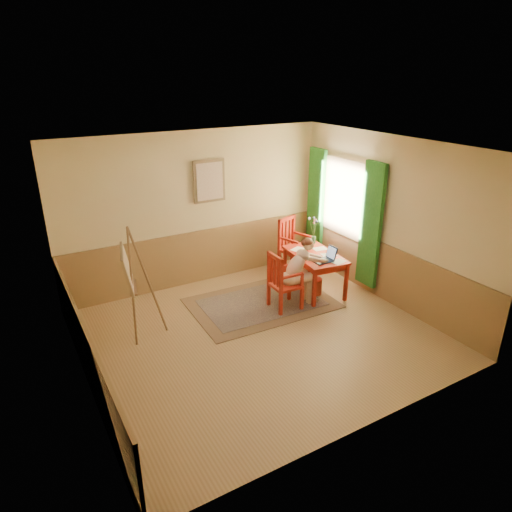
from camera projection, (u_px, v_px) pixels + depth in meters
room at (260, 249)px, 6.40m from camera, size 5.04×4.54×2.84m
wainscot at (235, 285)px, 7.38m from camera, size 5.00×4.50×1.00m
window at (342, 209)px, 8.42m from camera, size 0.12×2.01×2.20m
wall_portrait at (209, 181)px, 8.08m from camera, size 0.60×0.05×0.76m
rug at (262, 303)px, 7.85m from camera, size 2.46×1.69×0.02m
table at (315, 259)px, 8.07m from camera, size 0.86×1.28×0.72m
chair_left at (283, 282)px, 7.50m from camera, size 0.47×0.45×1.00m
chair_back at (293, 246)px, 8.91m from camera, size 0.61×0.63×1.09m
figure at (299, 269)px, 7.59m from camera, size 0.88×0.38×1.18m
laptop at (326, 258)px, 7.74m from camera, size 0.40×0.24×0.24m
papers at (321, 253)px, 8.05m from camera, size 0.65×1.06×0.00m
vase at (314, 231)px, 8.47m from camera, size 0.17×0.25×0.50m
wastebasket at (314, 286)px, 8.13m from camera, size 0.36×0.36×0.30m
easel at (130, 273)px, 6.55m from camera, size 0.65×0.78×1.74m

